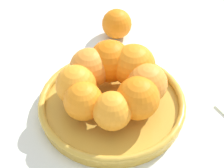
{
  "coord_description": "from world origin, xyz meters",
  "views": [
    {
      "loc": [
        0.29,
        0.37,
        0.52
      ],
      "look_at": [
        0.0,
        0.0,
        0.07
      ],
      "focal_mm": 60.0,
      "sensor_mm": 36.0,
      "label": 1
    }
  ],
  "objects": [
    {
      "name": "ground_plane",
      "position": [
        0.0,
        0.0,
        0.0
      ],
      "size": [
        4.0,
        4.0,
        0.0
      ],
      "primitive_type": "plane",
      "color": "silver"
    },
    {
      "name": "fruit_bowl",
      "position": [
        0.0,
        0.0,
        0.01
      ],
      "size": [
        0.27,
        0.27,
        0.03
      ],
      "color": "gold",
      "rests_on": "ground_plane"
    },
    {
      "name": "orange_pile",
      "position": [
        -0.01,
        -0.01,
        0.07
      ],
      "size": [
        0.19,
        0.19,
        0.08
      ],
      "color": "orange",
      "rests_on": "fruit_bowl"
    },
    {
      "name": "stray_orange",
      "position": [
        -0.15,
        -0.17,
        0.03
      ],
      "size": [
        0.07,
        0.07,
        0.07
      ],
      "primitive_type": "sphere",
      "color": "orange",
      "rests_on": "ground_plane"
    }
  ]
}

